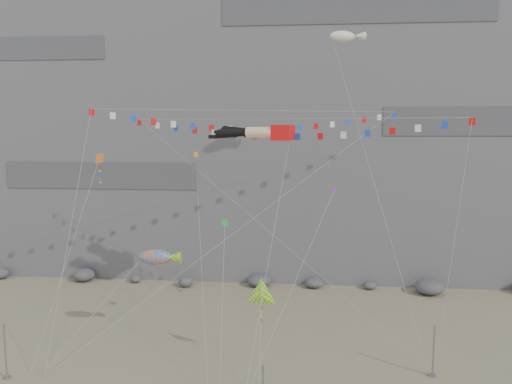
% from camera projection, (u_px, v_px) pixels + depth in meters
% --- Properties ---
extents(ground, '(120.00, 120.00, 0.00)m').
position_uv_depth(ground, '(240.00, 356.00, 38.16)').
color(ground, gray).
rests_on(ground, ground).
extents(cliff, '(80.00, 28.00, 50.00)m').
position_uv_depth(cliff, '(269.00, 70.00, 66.54)').
color(cliff, slate).
rests_on(cliff, ground).
extents(talus_boulders, '(60.00, 3.00, 1.20)m').
position_uv_depth(talus_boulders, '(259.00, 281.00, 54.87)').
color(talus_boulders, '#57585C').
rests_on(talus_boulders, ground).
extents(anchor_pole_left, '(0.12, 0.12, 3.93)m').
position_uv_depth(anchor_pole_left, '(5.00, 352.00, 34.48)').
color(anchor_pole_left, gray).
rests_on(anchor_pole_left, ground).
extents(anchor_pole_right, '(0.12, 0.12, 3.75)m').
position_uv_depth(anchor_pole_right, '(434.00, 351.00, 34.80)').
color(anchor_pole_right, gray).
rests_on(anchor_pole_right, ground).
extents(legs_kite, '(7.26, 15.45, 21.53)m').
position_uv_depth(legs_kite, '(260.00, 133.00, 41.13)').
color(legs_kite, red).
rests_on(legs_kite, ground).
extents(flag_banner_upper, '(26.86, 18.90, 26.92)m').
position_uv_depth(flag_banner_upper, '(256.00, 111.00, 44.53)').
color(flag_banner_upper, red).
rests_on(flag_banner_upper, ground).
extents(flag_banner_lower, '(27.36, 11.01, 22.26)m').
position_uv_depth(flag_banner_lower, '(287.00, 119.00, 41.12)').
color(flag_banner_lower, red).
rests_on(flag_banner_lower, ground).
extents(harlequin_kite, '(3.82, 7.31, 16.49)m').
position_uv_depth(harlequin_kite, '(99.00, 160.00, 39.62)').
color(harlequin_kite, red).
rests_on(harlequin_kite, ground).
extents(fish_windsock, '(8.93, 5.60, 11.14)m').
position_uv_depth(fish_windsock, '(155.00, 257.00, 38.81)').
color(fish_windsock, '#E85C0B').
rests_on(fish_windsock, ground).
extents(delta_kite, '(2.50, 7.02, 8.55)m').
position_uv_depth(delta_kite, '(261.00, 296.00, 35.31)').
color(delta_kite, yellow).
rests_on(delta_kite, ground).
extents(blimp_windsock, '(7.63, 13.19, 28.50)m').
position_uv_depth(blimp_windsock, '(343.00, 37.00, 43.74)').
color(blimp_windsock, '#EDE6C3').
rests_on(blimp_windsock, ground).
extents(small_kite_a, '(4.48, 16.01, 21.72)m').
position_uv_depth(small_kite_a, '(196.00, 159.00, 45.56)').
color(small_kite_a, orange).
rests_on(small_kite_a, ground).
extents(small_kite_b, '(6.62, 10.41, 16.83)m').
position_uv_depth(small_kite_b, '(332.00, 195.00, 40.11)').
color(small_kite_b, purple).
rests_on(small_kite_b, ground).
extents(small_kite_c, '(1.62, 9.35, 13.17)m').
position_uv_depth(small_kite_c, '(225.00, 225.00, 38.79)').
color(small_kite_c, green).
rests_on(small_kite_c, ground).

